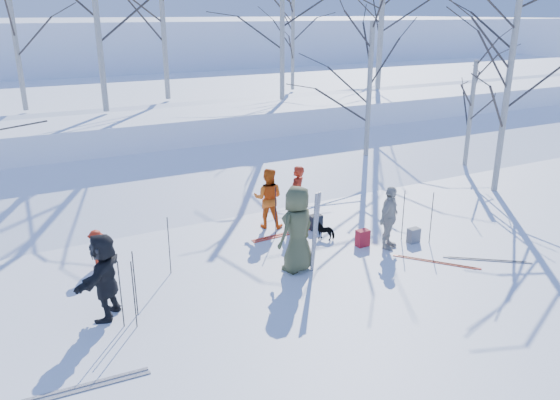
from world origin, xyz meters
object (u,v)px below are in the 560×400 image
skier_olive_center (297,229)px  skier_redor_behind (268,198)px  skier_cream_east (389,218)px  backpack_grey (414,235)px  skier_red_north (297,195)px  dog (325,230)px  backpack_dark (315,222)px  skier_red_seated (97,250)px  skier_grey_west (104,276)px  backpack_red (363,238)px

skier_olive_center → skier_redor_behind: bearing=-121.0°
skier_cream_east → backpack_grey: size_ratio=4.18×
skier_red_north → dog: skier_red_north is taller
skier_red_north → backpack_dark: 0.91m
skier_cream_east → backpack_dark: skier_cream_east is taller
dog → backpack_grey: bearing=103.8°
skier_red_seated → skier_cream_east: skier_cream_east is taller
skier_olive_center → dog: (1.55, 1.23, -0.77)m
skier_grey_west → backpack_dark: (5.86, 1.92, -0.65)m
skier_olive_center → dog: bearing=-159.5°
skier_red_north → backpack_red: size_ratio=3.91×
skier_redor_behind → dog: 1.80m
skier_olive_center → skier_cream_east: skier_olive_center is taller
backpack_grey → backpack_dark: (-1.73, 1.94, 0.01)m
skier_olive_center → skier_red_north: (1.43, 2.52, -0.17)m
skier_cream_east → skier_red_north: bearing=86.5°
skier_cream_east → skier_grey_west: (-6.79, -0.03, 0.06)m
skier_cream_east → backpack_red: 0.85m
skier_red_seated → dog: bearing=-87.7°
backpack_dark → skier_redor_behind: bearing=144.3°
skier_olive_center → skier_cream_east: size_ratio=1.25×
skier_red_north → backpack_dark: size_ratio=4.10×
skier_redor_behind → skier_grey_west: bearing=63.3°
skier_red_north → skier_redor_behind: skier_redor_behind is taller
skier_redor_behind → backpack_dark: 1.43m
skier_olive_center → backpack_red: bearing=172.6°
dog → backpack_grey: 2.24m
skier_redor_behind → backpack_red: size_ratio=3.92×
skier_olive_center → skier_red_north: size_ratio=1.21×
skier_redor_behind → skier_red_seated: skier_redor_behind is taller
backpack_red → skier_olive_center: bearing=-169.6°
skier_redor_behind → dog: bearing=157.5°
backpack_red → backpack_dark: bearing=106.9°
backpack_grey → skier_redor_behind: bearing=135.8°
skier_cream_east → dog: 1.71m
skier_cream_east → backpack_red: bearing=112.9°
backpack_grey → skier_cream_east: bearing=176.3°
skier_redor_behind → backpack_red: skier_redor_behind is taller
skier_grey_west → dog: skier_grey_west is taller
skier_red_seated → backpack_red: 6.35m
skier_red_seated → skier_cream_east: 6.92m
skier_red_seated → skier_cream_east: bearing=-96.2°
skier_olive_center → skier_cream_east: (2.59, 0.01, -0.20)m
skier_red_north → skier_red_seated: 5.42m
skier_red_north → skier_cream_east: size_ratio=1.03×
dog → skier_cream_east: bearing=89.1°
skier_red_seated → backpack_dark: size_ratio=2.35×
skier_red_north → skier_redor_behind: 0.82m
backpack_dark → backpack_grey: bearing=-48.3°
skier_red_seated → skier_olive_center: bearing=-106.6°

